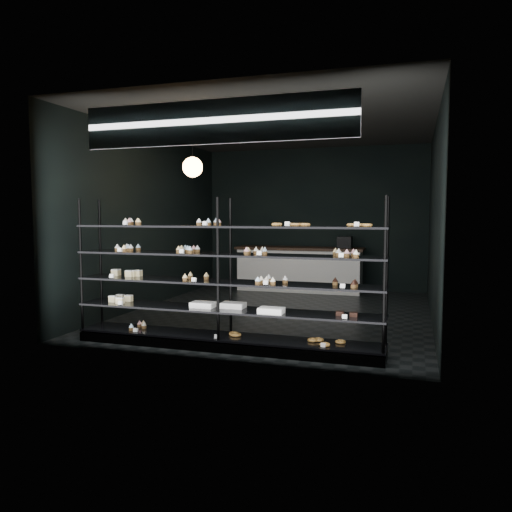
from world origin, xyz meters
The scene contains 5 objects.
room centered at (0.00, 0.00, 1.60)m, with size 5.01×6.01×3.20m.
display_shelf centered at (-0.08, -2.45, 0.63)m, with size 4.00×0.50×1.91m.
signage centered at (0.00, -2.93, 2.75)m, with size 3.30×0.05×0.50m.
pendant_lamp centered at (-1.17, -0.97, 2.45)m, with size 0.32×0.32×0.89m.
service_counter centered at (-0.20, 2.50, 0.50)m, with size 2.82×0.65×1.23m.
Camera 1 is at (2.21, -8.27, 1.70)m, focal length 35.00 mm.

